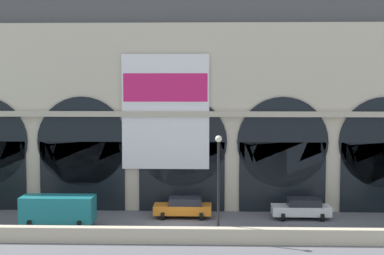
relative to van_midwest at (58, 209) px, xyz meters
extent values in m
plane|color=slate|center=(8.65, 0.37, -1.25)|extent=(200.00, 200.00, 0.00)
cube|color=beige|center=(8.65, -4.14, -0.74)|extent=(90.00, 0.70, 1.01)
cube|color=beige|center=(8.65, 7.66, 6.27)|extent=(49.76, 4.59, 15.04)
cube|color=black|center=(0.62, 5.32, 1.55)|extent=(6.86, 0.20, 5.59)
cylinder|color=black|center=(0.62, 5.32, 4.35)|extent=(7.22, 0.20, 7.22)
cube|color=black|center=(8.65, 5.32, 1.55)|extent=(6.86, 0.20, 5.59)
cylinder|color=black|center=(8.65, 5.32, 4.35)|extent=(7.22, 0.20, 7.22)
cube|color=black|center=(16.67, 5.32, 1.55)|extent=(6.86, 0.20, 5.59)
cylinder|color=black|center=(16.67, 5.32, 4.35)|extent=(7.22, 0.20, 7.22)
cube|color=black|center=(24.70, 5.32, 1.55)|extent=(6.86, 0.20, 5.59)
cube|color=white|center=(7.36, 5.20, 6.76)|extent=(6.96, 0.12, 9.15)
cube|color=#DB1E66|center=(7.36, 5.12, 8.68)|extent=(6.68, 0.04, 2.23)
cube|color=#C0B49A|center=(8.65, 5.22, 6.58)|extent=(49.76, 0.50, 0.44)
cube|color=#19727A|center=(0.00, 0.00, 0.02)|extent=(5.20, 2.00, 1.86)
cylinder|color=black|center=(-1.77, -0.90, -0.91)|extent=(0.28, 0.68, 0.68)
cylinder|color=black|center=(-1.77, 0.90, -0.91)|extent=(0.28, 0.68, 0.68)
cylinder|color=black|center=(1.77, -0.90, -0.91)|extent=(0.28, 0.68, 0.68)
cylinder|color=black|center=(1.77, 0.90, -0.91)|extent=(0.28, 0.68, 0.68)
cube|color=orange|center=(8.82, 3.01, -0.60)|extent=(4.40, 1.80, 0.70)
cube|color=black|center=(9.04, 3.01, 0.03)|extent=(2.46, 1.62, 0.55)
cylinder|color=black|center=(7.37, 2.20, -0.95)|extent=(0.28, 0.60, 0.60)
cylinder|color=black|center=(7.37, 3.82, -0.95)|extent=(0.28, 0.60, 0.60)
cylinder|color=black|center=(10.27, 2.20, -0.95)|extent=(0.28, 0.60, 0.60)
cylinder|color=black|center=(10.27, 3.82, -0.95)|extent=(0.28, 0.60, 0.60)
cube|color=white|center=(17.82, 2.94, -0.60)|extent=(4.40, 1.80, 0.70)
cube|color=black|center=(18.04, 2.94, 0.03)|extent=(2.46, 1.62, 0.55)
cylinder|color=black|center=(16.37, 2.13, -0.95)|extent=(0.28, 0.60, 0.60)
cylinder|color=black|center=(16.37, 3.75, -0.95)|extent=(0.28, 0.60, 0.60)
cylinder|color=black|center=(19.27, 2.13, -0.95)|extent=(0.28, 0.60, 0.60)
cylinder|color=black|center=(19.27, 3.75, -0.95)|extent=(0.28, 0.60, 0.60)
cylinder|color=black|center=(11.47, -3.34, 2.00)|extent=(0.16, 0.16, 6.50)
sphere|color=#F2EDCC|center=(11.47, -3.34, 5.43)|extent=(0.44, 0.44, 0.44)
camera|label=1|loc=(10.97, -41.11, 9.09)|focal=54.79mm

